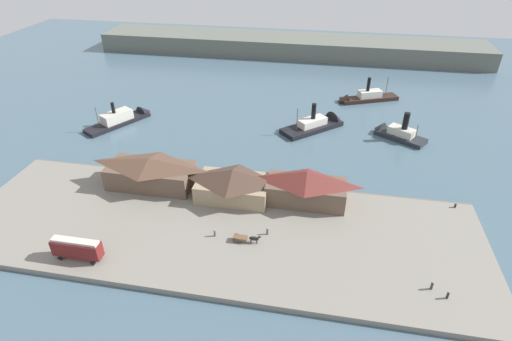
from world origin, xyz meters
The scene contains 19 objects.
ground_plane centered at (0.00, 0.00, 0.00)m, with size 320.00×320.00×0.00m, color #476070.
quay_promenade centered at (0.00, -22.00, 0.60)m, with size 110.00×36.00×1.20m, color gray.
seawall_edge centered at (0.00, -3.60, 0.50)m, with size 110.00×0.80×1.00m, color #666159.
ferry_shed_central_terminal centered at (-19.53, -9.41, 4.94)m, with size 20.65×9.68×7.38m.
ferry_shed_east_terminal centered at (0.99, -10.59, 4.91)m, with size 16.72×10.30×7.30m.
ferry_shed_customs_shed centered at (17.53, -9.36, 5.27)m, with size 18.07×8.53×8.02m.
street_tram centered at (-23.31, -35.59, 3.84)m, with size 9.55×2.45×4.56m.
horse_cart centered at (6.91, -25.25, 2.13)m, with size 5.71×1.49×1.87m.
pedestrian_at_waters_edge centered at (43.76, -32.90, 1.94)m, with size 0.40×0.40×1.63m.
pedestrian_walking_east centered at (10.87, -22.25, 1.95)m, with size 0.41×0.41×1.65m.
pedestrian_near_west_shed centered at (0.42, -24.74, 1.95)m, with size 0.40×0.40×1.64m.
pedestrian_walking_west centered at (41.44, -31.26, 2.01)m, with size 0.44×0.44×1.78m.
mooring_post_east centered at (-32.42, -5.46, 1.65)m, with size 0.44×0.44×0.90m, color black.
mooring_post_center_west centered at (50.85, -5.57, 1.65)m, with size 0.44×0.44×0.90m, color black.
ferry_moored_west centered at (32.69, 56.40, 1.26)m, with size 22.73×13.39×10.16m.
ferry_approaching_east centered at (18.87, 32.59, 1.17)m, with size 20.54×19.78×10.95m.
ferry_outer_harbor centered at (41.27, 29.88, 1.40)m, with size 16.42×13.02×10.47m.
ferry_moored_east centered at (-43.30, 25.03, 1.36)m, with size 16.31×22.71×9.79m.
far_headland centered at (0.00, 110.00, 4.00)m, with size 180.00×24.00×8.00m, color #60665B.
Camera 1 is at (20.24, -85.34, 56.89)m, focal length 28.56 mm.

